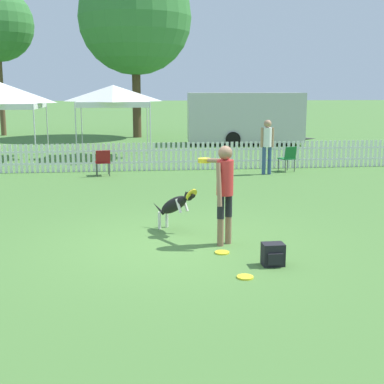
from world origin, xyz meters
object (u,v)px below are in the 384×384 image
handler_person (223,183)px  spectator_standing (267,141)px  equipment_trailer (244,117)px  tree_left_grove (135,18)px  folding_chair_center (103,160)px  frisbee_near_dog (222,252)px  leaping_dog (175,205)px  backpack_on_grass (273,255)px  folding_chair_blue_left (288,157)px  frisbee_near_handler (245,277)px  canopy_tent_main (113,96)px

handler_person → spectator_standing: 7.79m
equipment_trailer → tree_left_grove: 8.36m
handler_person → folding_chair_center: bearing=68.9°
handler_person → equipment_trailer: equipment_trailer is taller
folding_chair_center → spectator_standing: 5.04m
spectator_standing → tree_left_grove: tree_left_grove is taller
frisbee_near_dog → equipment_trailer: equipment_trailer is taller
handler_person → leaping_dog: handler_person is taller
backpack_on_grass → folding_chair_blue_left: 9.41m
frisbee_near_handler → canopy_tent_main: (-2.04, 13.75, 2.33)m
frisbee_near_dog → folding_chair_blue_left: (3.62, 8.24, 0.47)m
frisbee_near_dog → leaping_dog: bearing=113.5°
canopy_tent_main → spectator_standing: 6.84m
equipment_trailer → tree_left_grove: size_ratio=0.67×
equipment_trailer → tree_left_grove: bearing=143.2°
folding_chair_blue_left → tree_left_grove: bearing=-92.3°
leaping_dog → folding_chair_blue_left: bearing=-159.9°
folding_chair_blue_left → canopy_tent_main: size_ratio=0.30×
handler_person → leaping_dog: 1.29m
backpack_on_grass → canopy_tent_main: 13.69m
leaping_dog → spectator_standing: (3.43, 6.40, 0.51)m
canopy_tent_main → spectator_standing: bearing=-45.2°
canopy_tent_main → tree_left_grove: bearing=83.1°
handler_person → backpack_on_grass: handler_person is taller
canopy_tent_main → folding_chair_blue_left: bearing=-38.1°
folding_chair_blue_left → backpack_on_grass: bearing=50.6°
handler_person → canopy_tent_main: canopy_tent_main is taller
frisbee_near_dog → canopy_tent_main: bearing=98.7°
backpack_on_grass → spectator_standing: bearing=75.8°
handler_person → folding_chair_center: 7.96m
frisbee_near_dog → backpack_on_grass: 0.95m
backpack_on_grass → equipment_trailer: size_ratio=0.05×
folding_chair_center → leaping_dog: bearing=95.9°
spectator_standing → tree_left_grove: size_ratio=0.18×
folding_chair_center → frisbee_near_handler: bearing=96.6°
backpack_on_grass → tree_left_grove: 23.03m
tree_left_grove → spectator_standing: bearing=-75.0°
tree_left_grove → backpack_on_grass: bearing=-86.1°
frisbee_near_handler → tree_left_grove: tree_left_grove is taller
folding_chair_blue_left → equipment_trailer: 8.85m
tree_left_grove → handler_person: bearing=-87.4°
backpack_on_grass → canopy_tent_main: canopy_tent_main is taller
spectator_standing → folding_chair_center: bearing=-3.2°
folding_chair_blue_left → tree_left_grove: 15.13m
leaping_dog → frisbee_near_dog: 1.64m
folding_chair_center → equipment_trailer: 10.97m
leaping_dog → tree_left_grove: (-0.23, 20.03, 5.81)m
folding_chair_blue_left → canopy_tent_main: bearing=-59.0°
frisbee_near_dog → equipment_trailer: bearing=76.3°
frisbee_near_handler → folding_chair_blue_left: 10.05m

